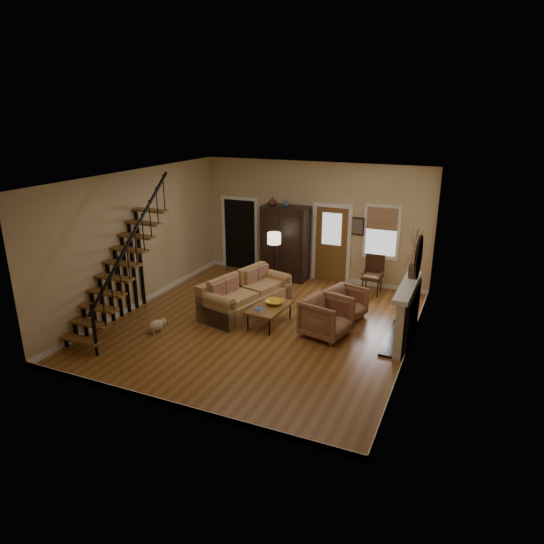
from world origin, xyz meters
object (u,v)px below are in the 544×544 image
at_px(armchair_left, 326,317).
at_px(side_chair, 372,275).
at_px(sofa, 246,294).
at_px(floor_lamp, 274,261).
at_px(armoire, 285,243).
at_px(armchair_right, 346,303).
at_px(coffee_table, 270,315).

xyz_separation_m(armchair_left, side_chair, (0.35, 2.87, 0.09)).
distance_m(sofa, floor_lamp, 1.75).
bearing_deg(floor_lamp, armoire, 92.61).
bearing_deg(armchair_right, armchair_left, -170.30).
relative_size(coffee_table, floor_lamp, 0.74).
bearing_deg(sofa, coffee_table, -15.79).
bearing_deg(armchair_left, floor_lamp, 57.08).
bearing_deg(side_chair, armchair_right, -96.74).
bearing_deg(armchair_left, coffee_table, 101.72).
relative_size(armchair_left, armchair_right, 1.17).
relative_size(sofa, armchair_left, 2.52).
height_order(armchair_left, side_chair, side_chair).
bearing_deg(armoire, sofa, -88.77).
height_order(sofa, side_chair, side_chair).
distance_m(armoire, side_chair, 2.61).
bearing_deg(armoire, armchair_left, -54.35).
distance_m(armoire, sofa, 2.66).
distance_m(sofa, armchair_left, 2.20).
relative_size(armoire, floor_lamp, 1.35).
bearing_deg(floor_lamp, coffee_table, -69.02).
relative_size(armchair_right, side_chair, 0.78).
distance_m(coffee_table, floor_lamp, 2.40).
bearing_deg(armchair_right, armoire, 66.50).
relative_size(sofa, coffee_table, 2.03).
height_order(armoire, floor_lamp, armoire).
xyz_separation_m(armchair_right, side_chair, (0.21, 1.78, 0.15)).
bearing_deg(coffee_table, floor_lamp, 110.98).
height_order(armchair_right, side_chair, side_chair).
bearing_deg(side_chair, armoire, 175.52).
xyz_separation_m(armoire, armchair_right, (2.34, -1.98, -0.69)).
bearing_deg(armchair_right, floor_lamp, 81.15).
bearing_deg(armchair_right, side_chair, 10.05).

